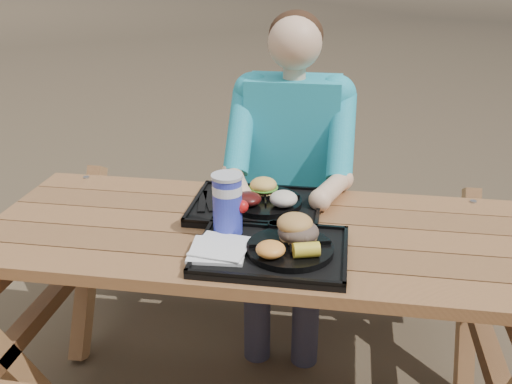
# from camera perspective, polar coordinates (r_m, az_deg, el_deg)

# --- Properties ---
(picnic_table) EXTENTS (1.80, 1.49, 0.75)m
(picnic_table) POSITION_cam_1_polar(r_m,az_deg,el_deg) (2.09, 0.00, -12.88)
(picnic_table) COLOR #999999
(picnic_table) RESTS_ON ground
(tray_near) EXTENTS (0.45, 0.35, 0.02)m
(tray_near) POSITION_cam_1_polar(r_m,az_deg,el_deg) (1.72, 1.60, -6.05)
(tray_near) COLOR black
(tray_near) RESTS_ON picnic_table
(tray_far) EXTENTS (0.45, 0.35, 0.02)m
(tray_far) POSITION_cam_1_polar(r_m,az_deg,el_deg) (2.01, 0.03, -1.56)
(tray_far) COLOR black
(tray_far) RESTS_ON picnic_table
(plate_near) EXTENTS (0.26, 0.26, 0.02)m
(plate_near) POSITION_cam_1_polar(r_m,az_deg,el_deg) (1.71, 3.42, -5.68)
(plate_near) COLOR black
(plate_near) RESTS_ON tray_near
(plate_far) EXTENTS (0.26, 0.26, 0.02)m
(plate_far) POSITION_cam_1_polar(r_m,az_deg,el_deg) (2.01, 0.92, -0.98)
(plate_far) COLOR black
(plate_far) RESTS_ON tray_far
(napkin_stack) EXTENTS (0.18, 0.18, 0.02)m
(napkin_stack) POSITION_cam_1_polar(r_m,az_deg,el_deg) (1.71, -3.83, -5.72)
(napkin_stack) COLOR white
(napkin_stack) RESTS_ON tray_near
(soda_cup) EXTENTS (0.09, 0.09, 0.19)m
(soda_cup) POSITION_cam_1_polar(r_m,az_deg,el_deg) (1.78, -2.87, -1.36)
(soda_cup) COLOR #1723AF
(soda_cup) RESTS_ON tray_near
(condiment_bbq) EXTENTS (0.04, 0.04, 0.03)m
(condiment_bbq) POSITION_cam_1_polar(r_m,az_deg,el_deg) (1.83, 1.89, -3.46)
(condiment_bbq) COLOR black
(condiment_bbq) RESTS_ON tray_near
(condiment_mustard) EXTENTS (0.05, 0.05, 0.03)m
(condiment_mustard) POSITION_cam_1_polar(r_m,az_deg,el_deg) (1.82, 4.34, -3.48)
(condiment_mustard) COLOR yellow
(condiment_mustard) RESTS_ON tray_near
(sandwich) EXTENTS (0.12, 0.12, 0.12)m
(sandwich) POSITION_cam_1_polar(r_m,az_deg,el_deg) (1.71, 4.29, -2.91)
(sandwich) COLOR #C28844
(sandwich) RESTS_ON plate_near
(mac_cheese) EXTENTS (0.09, 0.09, 0.04)m
(mac_cheese) POSITION_cam_1_polar(r_m,az_deg,el_deg) (1.63, 1.47, -5.75)
(mac_cheese) COLOR #FFA643
(mac_cheese) RESTS_ON plate_near
(corn_cob) EXTENTS (0.09, 0.09, 0.04)m
(corn_cob) POSITION_cam_1_polar(r_m,az_deg,el_deg) (1.64, 5.06, -5.78)
(corn_cob) COLOR yellow
(corn_cob) RESTS_ON plate_near
(cutlery_far) EXTENTS (0.09, 0.18, 0.01)m
(cutlery_far) POSITION_cam_1_polar(r_m,az_deg,el_deg) (2.04, -4.61, -0.88)
(cutlery_far) COLOR black
(cutlery_far) RESTS_ON tray_far
(burger) EXTENTS (0.10, 0.10, 0.09)m
(burger) POSITION_cam_1_polar(r_m,az_deg,el_deg) (2.04, 0.75, 1.04)
(burger) COLOR #ECB453
(burger) RESTS_ON plate_far
(baked_beans) EXTENTS (0.10, 0.10, 0.04)m
(baked_beans) POSITION_cam_1_polar(r_m,az_deg,el_deg) (1.96, -0.85, -0.69)
(baked_beans) COLOR #440E0D
(baked_beans) RESTS_ON plate_far
(potato_salad) EXTENTS (0.10, 0.10, 0.05)m
(potato_salad) POSITION_cam_1_polar(r_m,az_deg,el_deg) (1.95, 2.77, -0.68)
(potato_salad) COLOR beige
(potato_salad) RESTS_ON plate_far
(diner) EXTENTS (0.48, 0.84, 1.28)m
(diner) POSITION_cam_1_polar(r_m,az_deg,el_deg) (2.45, 3.55, 0.00)
(diner) COLOR #1A90B8
(diner) RESTS_ON ground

